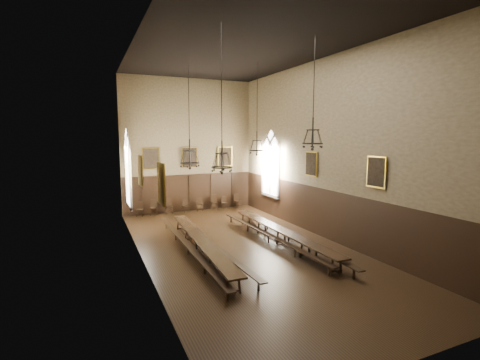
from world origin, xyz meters
TOP-DOWN VIEW (x-y plane):
  - floor at (0.00, 0.00)m, footprint 9.00×18.00m
  - ceiling at (0.00, 0.00)m, footprint 9.00×18.00m
  - wall_back at (0.00, 9.01)m, footprint 9.00×0.02m
  - wall_front at (0.00, -9.01)m, footprint 9.00×0.02m
  - wall_left at (-4.51, 0.00)m, footprint 0.02×18.00m
  - wall_right at (4.51, 0.00)m, footprint 0.02×18.00m
  - wainscot_panelling at (0.00, 0.00)m, footprint 9.00×18.00m
  - table_left at (-2.05, -0.00)m, footprint 1.11×9.29m
  - table_right at (1.95, -0.09)m, footprint 0.67×9.06m
  - bench_left_outer at (-2.58, 0.18)m, footprint 0.37×10.20m
  - bench_left_inner at (-1.53, 0.08)m, footprint 0.60×9.45m
  - bench_right_inner at (1.46, 0.26)m, footprint 0.60×9.66m
  - bench_right_outer at (2.45, 0.02)m, footprint 0.84×10.52m
  - chair_0 at (-3.46, 8.60)m, footprint 0.52×0.52m
  - chair_1 at (-2.58, 8.60)m, footprint 0.56×0.56m
  - chair_2 at (-1.56, 8.52)m, footprint 0.49×0.49m
  - chair_3 at (-0.42, 8.56)m, footprint 0.42×0.42m
  - chair_4 at (0.56, 8.55)m, footprint 0.45×0.45m
  - chair_5 at (1.60, 8.50)m, footprint 0.51×0.51m
  - chair_6 at (2.43, 8.55)m, footprint 0.42×0.42m
  - chair_7 at (3.40, 8.53)m, footprint 0.52×0.52m
  - chandelier_back_left at (-1.87, 2.17)m, footprint 0.93×0.93m
  - chandelier_back_right at (1.99, 2.64)m, footprint 0.83×0.83m
  - chandelier_front_left at (-2.05, -2.65)m, footprint 0.76×0.76m
  - chandelier_front_right at (1.84, -2.59)m, footprint 0.83×0.83m
  - portrait_back_0 at (-2.60, 8.88)m, footprint 1.10×0.12m
  - portrait_back_1 at (0.00, 8.88)m, footprint 1.10×0.12m
  - portrait_back_2 at (2.60, 8.88)m, footprint 1.10×0.12m
  - portrait_left_0 at (-4.38, 1.00)m, footprint 0.12×1.00m
  - portrait_left_1 at (-4.38, -3.50)m, footprint 0.12×1.00m
  - portrait_right_0 at (4.38, 1.00)m, footprint 0.12×1.00m
  - portrait_right_1 at (4.38, -3.50)m, footprint 0.12×1.00m
  - window_right at (4.43, 5.50)m, footprint 0.20×2.20m
  - window_left at (-4.43, 5.50)m, footprint 0.20×2.20m

SIDE VIEW (x-z plane):
  - floor at x=0.00m, z-range -0.02..0.00m
  - chair_6 at x=2.43m, z-range -0.17..0.69m
  - chair_4 at x=0.56m, z-range -0.17..0.70m
  - chair_3 at x=-0.42m, z-range -0.17..0.70m
  - bench_left_inner at x=-1.53m, z-range 0.06..0.48m
  - bench_right_inner at x=1.46m, z-range 0.06..0.49m
  - chair_0 at x=-3.46m, z-range -0.18..0.75m
  - bench_left_outer at x=-2.58m, z-range 0.06..0.52m
  - chair_7 at x=3.40m, z-range -0.20..0.79m
  - chair_1 at x=-2.58m, z-range -0.20..0.80m
  - bench_right_outer at x=2.45m, z-range 0.06..0.54m
  - chair_2 at x=-1.56m, z-range -0.20..0.83m
  - chair_5 at x=1.60m, z-range -0.21..0.83m
  - table_right at x=1.95m, z-range 0.00..0.71m
  - table_left at x=-2.05m, z-range 0.00..0.72m
  - wainscot_panelling at x=0.00m, z-range 0.00..2.50m
  - window_right at x=4.43m, z-range 1.10..5.70m
  - window_left at x=-4.43m, z-range 1.10..5.70m
  - portrait_back_0 at x=-2.60m, z-range 3.00..4.40m
  - portrait_back_1 at x=0.00m, z-range 3.00..4.40m
  - portrait_back_2 at x=2.60m, z-range 3.00..4.40m
  - portrait_left_0 at x=-4.38m, z-range 3.05..4.35m
  - portrait_left_1 at x=-4.38m, z-range 3.05..4.35m
  - portrait_right_0 at x=4.38m, z-range 3.05..4.35m
  - portrait_right_1 at x=4.38m, z-range 3.05..4.35m
  - chandelier_back_left at x=-1.87m, z-range 1.53..6.83m
  - chandelier_front_left at x=-2.05m, z-range 1.91..6.98m
  - wall_back at x=0.00m, z-range 0.00..9.00m
  - wall_front at x=0.00m, z-range 0.00..9.00m
  - wall_left at x=-4.51m, z-range 0.00..9.00m
  - wall_right at x=4.51m, z-range 0.00..9.00m
  - chandelier_back_right at x=1.99m, z-range 2.32..7.09m
  - chandelier_front_right at x=1.84m, z-range 3.00..7.29m
  - ceiling at x=0.00m, z-range 9.00..9.02m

